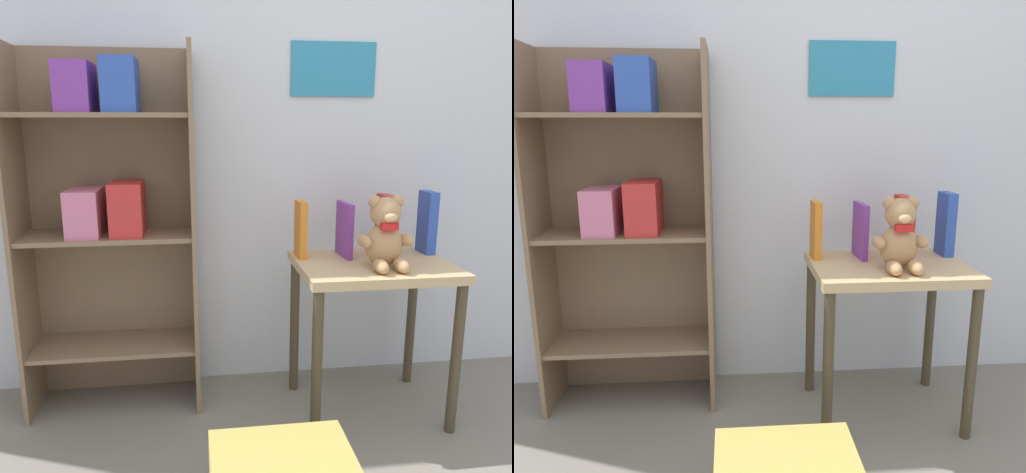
% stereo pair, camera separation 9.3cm
% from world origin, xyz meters
% --- Properties ---
extents(wall_back, '(4.80, 0.07, 2.50)m').
position_xyz_m(wall_back, '(0.00, 1.51, 1.25)').
color(wall_back, silver).
rests_on(wall_back, ground_plane).
extents(bookshelf_side, '(0.69, 0.29, 1.46)m').
position_xyz_m(bookshelf_side, '(-0.83, 1.35, 0.84)').
color(bookshelf_side, '#7F664C').
rests_on(bookshelf_side, ground_plane).
extents(display_table, '(0.60, 0.45, 0.64)m').
position_xyz_m(display_table, '(0.20, 1.12, 0.53)').
color(display_table, tan).
rests_on(display_table, ground_plane).
extents(teddy_bear, '(0.21, 0.19, 0.27)m').
position_xyz_m(teddy_bear, '(0.21, 1.05, 0.76)').
color(teddy_bear, tan).
rests_on(teddy_bear, display_table).
extents(book_standing_orange, '(0.03, 0.11, 0.23)m').
position_xyz_m(book_standing_orange, '(-0.07, 1.24, 0.75)').
color(book_standing_orange, orange).
rests_on(book_standing_orange, display_table).
extents(book_standing_purple, '(0.03, 0.15, 0.22)m').
position_xyz_m(book_standing_purple, '(0.11, 1.23, 0.75)').
color(book_standing_purple, purple).
rests_on(book_standing_purple, display_table).
extents(book_standing_red, '(0.05, 0.14, 0.25)m').
position_xyz_m(book_standing_red, '(0.29, 1.23, 0.76)').
color(book_standing_red, red).
rests_on(book_standing_red, display_table).
extents(book_standing_blue, '(0.04, 0.10, 0.26)m').
position_xyz_m(book_standing_blue, '(0.47, 1.24, 0.77)').
color(book_standing_blue, '#2D51B7').
rests_on(book_standing_blue, display_table).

